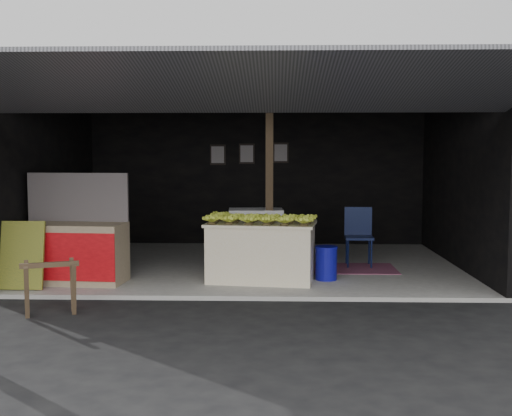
{
  "coord_description": "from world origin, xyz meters",
  "views": [
    {
      "loc": [
        0.41,
        -8.34,
        1.97
      ],
      "look_at": [
        0.1,
        1.56,
        1.1
      ],
      "focal_mm": 45.0,
      "sensor_mm": 36.0,
      "label": 1
    }
  ],
  "objects_px": {
    "white_crate": "(256,239)",
    "sawhorse": "(50,282)",
    "plastic_chair": "(358,231)",
    "banana_table": "(261,251)",
    "neighbor_stall": "(72,250)",
    "water_barrel": "(326,264)"
  },
  "relations": [
    {
      "from": "plastic_chair",
      "to": "banana_table",
      "type": "bearing_deg",
      "value": -137.68
    },
    {
      "from": "banana_table",
      "to": "plastic_chair",
      "type": "distance_m",
      "value": 2.09
    },
    {
      "from": "banana_table",
      "to": "white_crate",
      "type": "distance_m",
      "value": 1.03
    },
    {
      "from": "water_barrel",
      "to": "banana_table",
      "type": "bearing_deg",
      "value": -174.92
    },
    {
      "from": "neighbor_stall",
      "to": "water_barrel",
      "type": "xyz_separation_m",
      "value": [
        3.74,
        0.31,
        -0.24
      ]
    },
    {
      "from": "white_crate",
      "to": "water_barrel",
      "type": "height_order",
      "value": "white_crate"
    },
    {
      "from": "neighbor_stall",
      "to": "plastic_chair",
      "type": "bearing_deg",
      "value": 24.45
    },
    {
      "from": "banana_table",
      "to": "plastic_chair",
      "type": "relative_size",
      "value": 1.73
    },
    {
      "from": "banana_table",
      "to": "water_barrel",
      "type": "height_order",
      "value": "banana_table"
    },
    {
      "from": "neighbor_stall",
      "to": "sawhorse",
      "type": "height_order",
      "value": "neighbor_stall"
    },
    {
      "from": "banana_table",
      "to": "plastic_chair",
      "type": "xyz_separation_m",
      "value": [
        1.6,
        1.34,
        0.14
      ]
    },
    {
      "from": "water_barrel",
      "to": "plastic_chair",
      "type": "distance_m",
      "value": 1.45
    },
    {
      "from": "neighbor_stall",
      "to": "water_barrel",
      "type": "bearing_deg",
      "value": 9.52
    },
    {
      "from": "white_crate",
      "to": "neighbor_stall",
      "type": "distance_m",
      "value": 2.94
    },
    {
      "from": "white_crate",
      "to": "sawhorse",
      "type": "relative_size",
      "value": 1.3
    },
    {
      "from": "banana_table",
      "to": "neighbor_stall",
      "type": "bearing_deg",
      "value": -167.97
    },
    {
      "from": "banana_table",
      "to": "plastic_chair",
      "type": "height_order",
      "value": "plastic_chair"
    },
    {
      "from": "white_crate",
      "to": "neighbor_stall",
      "type": "relative_size",
      "value": 0.61
    },
    {
      "from": "banana_table",
      "to": "sawhorse",
      "type": "height_order",
      "value": "banana_table"
    },
    {
      "from": "water_barrel",
      "to": "plastic_chair",
      "type": "xyz_separation_m",
      "value": [
        0.64,
        1.26,
        0.34
      ]
    },
    {
      "from": "white_crate",
      "to": "banana_table",
      "type": "bearing_deg",
      "value": -86.73
    },
    {
      "from": "banana_table",
      "to": "sawhorse",
      "type": "xyz_separation_m",
      "value": [
        -2.49,
        -1.91,
        -0.09
      ]
    }
  ]
}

